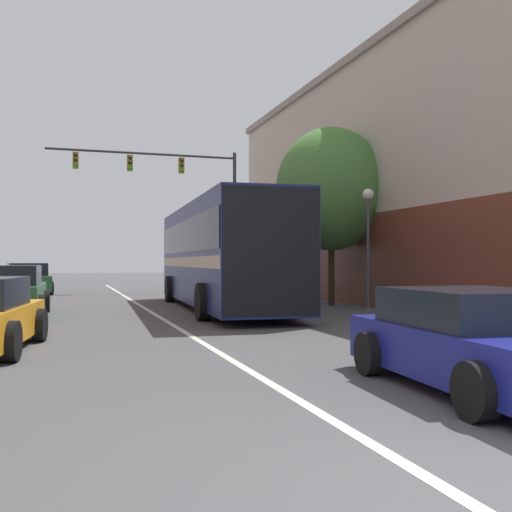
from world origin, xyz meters
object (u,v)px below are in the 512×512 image
Objects in this scene: hatchback_foreground at (481,341)px; parked_car_left_near at (9,292)px; bus at (221,251)px; parked_car_left_far at (27,279)px; street_tree_near at (331,189)px; traffic_signal_gantry at (177,185)px; street_lamp at (368,235)px.

parked_car_left_near is (-6.38, 11.97, 0.11)m from hatchback_foreground.
bus is 2.50× the size of parked_car_left_far.
street_tree_near is at bearing -81.70° from parked_car_left_near.
parked_car_left_far is (-6.64, 11.48, -1.19)m from bus.
bus reaches higher than hatchback_foreground.
hatchback_foreground is at bearing -91.38° from traffic_signal_gantry.
traffic_signal_gantry is 11.83m from street_tree_near.
street_lamp reaches higher than parked_car_left_far.
bus is 2.98× the size of hatchback_foreground.
traffic_signal_gantry reaches higher than street_lamp.
street_lamp is (3.56, -13.91, -3.10)m from traffic_signal_gantry.
parked_car_left_near is 1.12× the size of street_lamp.
bus is 2.84× the size of parked_car_left_near.
street_tree_near reaches higher than parked_car_left_near.
parked_car_left_far is (-6.64, 24.41, 0.11)m from hatchback_foreground.
traffic_signal_gantry is (0.59, 11.54, 3.60)m from bus.
parked_car_left_near is at bearing 172.41° from street_lamp.
hatchback_foreground is at bearing -150.72° from parked_car_left_near.
parked_car_left_far is 8.67m from traffic_signal_gantry.
traffic_signal_gantry is (7.23, 0.06, 4.79)m from parked_car_left_far.
bus is 3.17× the size of street_lamp.
parked_car_left_far reaches higher than parked_car_left_near.
parked_car_left_far is 1.27× the size of street_lamp.
traffic_signal_gantry is at bearing -97.24° from parked_car_left_far.
street_lamp is at bearing -116.93° from bus.
parked_car_left_near is at bearing -172.93° from street_tree_near.
parked_car_left_far is at bearing -179.49° from traffic_signal_gantry.
bus is 6.56m from parked_car_left_near.
traffic_signal_gantry is at bearing 107.59° from street_tree_near.
parked_car_left_far is 15.87m from street_tree_near.
street_tree_near is (3.55, -11.20, -1.36)m from traffic_signal_gantry.
street_tree_near reaches higher than parked_car_left_far.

